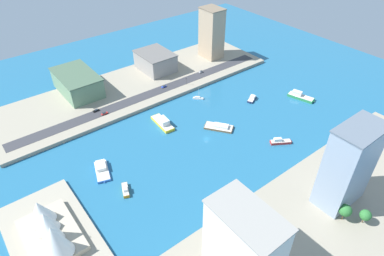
# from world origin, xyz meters

# --- Properties ---
(ground_plane) EXTENTS (440.00, 440.00, 0.00)m
(ground_plane) POSITION_xyz_m (0.00, 0.00, 0.00)
(ground_plane) COLOR #23668E
(quay_west) EXTENTS (70.00, 240.00, 2.67)m
(quay_west) POSITION_xyz_m (-91.27, 0.00, 1.34)
(quay_west) COLOR #9E937F
(quay_west) RESTS_ON ground_plane
(quay_east) EXTENTS (70.00, 240.00, 2.67)m
(quay_east) POSITION_xyz_m (91.27, 0.00, 1.34)
(quay_east) COLOR #9E937F
(quay_east) RESTS_ON ground_plane
(peninsula_point) EXTENTS (70.27, 39.01, 2.00)m
(peninsula_point) POSITION_xyz_m (-14.20, 112.44, 1.00)
(peninsula_point) COLOR #A89E89
(peninsula_point) RESTS_ON ground_plane
(road_strip) EXTENTS (10.65, 228.00, 0.15)m
(road_strip) POSITION_xyz_m (70.97, 0.00, 2.75)
(road_strip) COLOR #38383D
(road_strip) RESTS_ON quay_east
(ferry_green_doubledeck) EXTENTS (22.76, 12.37, 5.45)m
(ferry_green_doubledeck) POSITION_xyz_m (-6.34, -94.61, 1.77)
(ferry_green_doubledeck) COLOR #2D8C4C
(ferry_green_doubledeck) RESTS_ON ground_plane
(water_taxi_orange) EXTENTS (12.29, 7.17, 3.83)m
(water_taxi_orange) POSITION_xyz_m (-8.19, 67.91, 1.36)
(water_taxi_orange) COLOR orange
(water_taxi_orange) RESTS_ON ground_plane
(tugboat_red) EXTENTS (10.78, 14.58, 4.41)m
(tugboat_red) POSITION_xyz_m (-34.57, -36.52, 1.46)
(tugboat_red) COLOR red
(tugboat_red) RESTS_ON ground_plane
(barge_flat_brown) EXTENTS (21.44, 18.88, 3.21)m
(barge_flat_brown) POSITION_xyz_m (3.67, -15.04, 1.18)
(barge_flat_brown) COLOR brown
(barge_flat_brown) RESTS_ON ground_plane
(patrol_launch_navy) EXTENTS (8.78, 12.05, 3.23)m
(patrol_launch_navy) POSITION_xyz_m (15.97, -61.52, 1.20)
(patrol_launch_navy) COLOR #1E284C
(patrol_launch_navy) RESTS_ON ground_plane
(catamaran_blue) EXTENTS (20.35, 13.20, 3.76)m
(catamaran_blue) POSITION_xyz_m (15.32, 71.36, 1.38)
(catamaran_blue) COLOR blue
(catamaran_blue) RESTS_ON ground_plane
(ferry_yellow_fast) EXTENTS (24.52, 8.87, 6.00)m
(ferry_yellow_fast) POSITION_xyz_m (32.31, 14.75, 2.15)
(ferry_yellow_fast) COLOR yellow
(ferry_yellow_fast) RESTS_ON ground_plane
(sailboat_small_white) EXTENTS (7.71, 7.83, 10.50)m
(sailboat_small_white) POSITION_xyz_m (43.98, -27.84, 0.91)
(sailboat_small_white) COLOR white
(sailboat_small_white) RESTS_ON ground_plane
(carpark_squat_concrete) EXTENTS (35.07, 27.16, 16.34)m
(carpark_squat_concrete) POSITION_xyz_m (104.89, -26.71, 10.87)
(carpark_squat_concrete) COLOR gray
(carpark_squat_concrete) RESTS_ON quay_east
(terminal_long_green) EXTENTS (46.63, 27.84, 16.72)m
(terminal_long_green) POSITION_xyz_m (110.19, 45.47, 11.06)
(terminal_long_green) COLOR slate
(terminal_long_green) RESTS_ON quay_east
(hotel_broad_white) EXTENTS (33.17, 19.32, 38.77)m
(hotel_broad_white) POSITION_xyz_m (-84.25, 50.85, 22.09)
(hotel_broad_white) COLOR silver
(hotel_broad_white) RESTS_ON quay_west
(tower_tall_glass) EXTENTS (16.71, 28.47, 49.00)m
(tower_tall_glass) POSITION_xyz_m (-86.98, -21.05, 27.20)
(tower_tall_glass) COLOR #8C9EB2
(tower_tall_glass) RESTS_ON quay_west
(apartment_midrise_tan) EXTENTS (21.33, 16.53, 47.25)m
(apartment_midrise_tan) POSITION_xyz_m (95.08, -84.91, 26.33)
(apartment_midrise_tan) COLOR tan
(apartment_midrise_tan) RESTS_ON quay_east
(pickup_red) EXTENTS (1.96, 5.02, 1.56)m
(pickup_red) POSITION_xyz_m (67.04, 43.93, 3.58)
(pickup_red) COLOR black
(pickup_red) RESTS_ON road_strip
(suv_black) EXTENTS (2.12, 4.81, 1.41)m
(suv_black) POSITION_xyz_m (74.58, 47.12, 3.53)
(suv_black) COLOR black
(suv_black) RESTS_ON road_strip
(sedan_silver) EXTENTS (2.00, 4.27, 1.53)m
(sedan_silver) POSITION_xyz_m (74.04, -55.53, 3.57)
(sedan_silver) COLOR black
(sedan_silver) RESTS_ON road_strip
(hatchback_blue) EXTENTS (1.87, 4.39, 1.46)m
(hatchback_blue) POSITION_xyz_m (72.76, -13.84, 3.55)
(hatchback_blue) COLOR black
(hatchback_blue) RESTS_ON road_strip
(traffic_light_waterfront) EXTENTS (0.36, 0.36, 6.50)m
(traffic_light_waterfront) POSITION_xyz_m (64.57, -31.46, 7.01)
(traffic_light_waterfront) COLOR black
(traffic_light_waterfront) RESTS_ON quay_east
(opera_landmark) EXTENTS (38.84, 24.80, 21.61)m
(opera_landmark) POSITION_xyz_m (-15.89, 112.44, 10.27)
(opera_landmark) COLOR #BCAD93
(opera_landmark) RESTS_ON peninsula_point
(park_tree_cluster) EXTENTS (13.78, 12.71, 10.33)m
(park_tree_cluster) POSITION_xyz_m (-100.38, -13.37, 9.20)
(park_tree_cluster) COLOR brown
(park_tree_cluster) RESTS_ON quay_west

